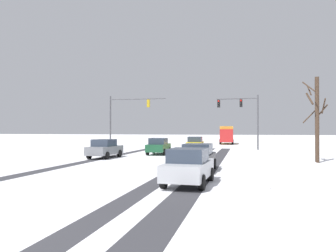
{
  "coord_description": "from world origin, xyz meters",
  "views": [
    {
      "loc": [
        7.02,
        -5.99,
        2.46
      ],
      "look_at": [
        0.0,
        24.87,
        2.8
      ],
      "focal_mm": 35.35,
      "sensor_mm": 36.0,
      "label": 1
    }
  ],
  "objects_px": {
    "car_dark_green_second": "(159,146)",
    "bare_tree_sidewalk_mid": "(317,117)",
    "car_silver_fifth": "(189,166)",
    "box_truck_delivery": "(227,134)",
    "car_grey_third": "(105,149)",
    "car_black_fourth": "(198,157)",
    "traffic_signal_near_left": "(126,113)",
    "car_yellow_cab_lead": "(195,144)",
    "traffic_signal_near_right": "(243,111)"
  },
  "relations": [
    {
      "from": "car_black_fourth",
      "to": "bare_tree_sidewalk_mid",
      "type": "height_order",
      "value": "bare_tree_sidewalk_mid"
    },
    {
      "from": "car_grey_third",
      "to": "car_black_fourth",
      "type": "bearing_deg",
      "value": -37.94
    },
    {
      "from": "car_yellow_cab_lead",
      "to": "bare_tree_sidewalk_mid",
      "type": "distance_m",
      "value": 16.37
    },
    {
      "from": "car_yellow_cab_lead",
      "to": "car_black_fourth",
      "type": "distance_m",
      "value": 19.02
    },
    {
      "from": "car_grey_third",
      "to": "box_truck_delivery",
      "type": "xyz_separation_m",
      "value": [
        8.91,
        30.84,
        0.82
      ]
    },
    {
      "from": "car_yellow_cab_lead",
      "to": "car_black_fourth",
      "type": "xyz_separation_m",
      "value": [
        2.85,
        -18.81,
        0.0
      ]
    },
    {
      "from": "box_truck_delivery",
      "to": "car_yellow_cab_lead",
      "type": "bearing_deg",
      "value": -98.03
    },
    {
      "from": "traffic_signal_near_right",
      "to": "car_black_fourth",
      "type": "relative_size",
      "value": 1.57
    },
    {
      "from": "car_silver_fifth",
      "to": "car_grey_third",
      "type": "bearing_deg",
      "value": 127.78
    },
    {
      "from": "car_yellow_cab_lead",
      "to": "car_grey_third",
      "type": "bearing_deg",
      "value": -117.87
    },
    {
      "from": "traffic_signal_near_left",
      "to": "bare_tree_sidewalk_mid",
      "type": "bearing_deg",
      "value": -30.39
    },
    {
      "from": "traffic_signal_near_left",
      "to": "car_yellow_cab_lead",
      "type": "distance_m",
      "value": 9.11
    },
    {
      "from": "box_truck_delivery",
      "to": "car_black_fourth",
      "type": "bearing_deg",
      "value": -89.77
    },
    {
      "from": "car_dark_green_second",
      "to": "bare_tree_sidewalk_mid",
      "type": "distance_m",
      "value": 14.75
    },
    {
      "from": "car_dark_green_second",
      "to": "car_silver_fifth",
      "type": "distance_m",
      "value": 18.02
    },
    {
      "from": "car_black_fourth",
      "to": "car_silver_fifth",
      "type": "distance_m",
      "value": 4.94
    },
    {
      "from": "traffic_signal_near_left",
      "to": "car_yellow_cab_lead",
      "type": "height_order",
      "value": "traffic_signal_near_left"
    },
    {
      "from": "car_yellow_cab_lead",
      "to": "bare_tree_sidewalk_mid",
      "type": "bearing_deg",
      "value": -48.15
    },
    {
      "from": "traffic_signal_near_left",
      "to": "car_black_fourth",
      "type": "relative_size",
      "value": 1.68
    },
    {
      "from": "traffic_signal_near_right",
      "to": "car_dark_green_second",
      "type": "distance_m",
      "value": 12.01
    },
    {
      "from": "car_yellow_cab_lead",
      "to": "bare_tree_sidewalk_mid",
      "type": "xyz_separation_m",
      "value": [
        10.79,
        -12.04,
        2.58
      ]
    },
    {
      "from": "car_grey_third",
      "to": "car_silver_fifth",
      "type": "height_order",
      "value": "same"
    },
    {
      "from": "car_yellow_cab_lead",
      "to": "car_grey_third",
      "type": "xyz_separation_m",
      "value": [
        -6.21,
        -11.75,
        0.0
      ]
    },
    {
      "from": "car_yellow_cab_lead",
      "to": "car_silver_fifth",
      "type": "xyz_separation_m",
      "value": [
        3.08,
        -23.74,
        0.0
      ]
    },
    {
      "from": "traffic_signal_near_left",
      "to": "car_silver_fifth",
      "type": "bearing_deg",
      "value": -63.57
    },
    {
      "from": "car_dark_green_second",
      "to": "car_black_fourth",
      "type": "xyz_separation_m",
      "value": [
        5.56,
        -12.13,
        0.0
      ]
    },
    {
      "from": "car_silver_fifth",
      "to": "box_truck_delivery",
      "type": "relative_size",
      "value": 0.56
    },
    {
      "from": "car_grey_third",
      "to": "bare_tree_sidewalk_mid",
      "type": "bearing_deg",
      "value": -1.0
    },
    {
      "from": "traffic_signal_near_left",
      "to": "car_grey_third",
      "type": "bearing_deg",
      "value": -79.17
    },
    {
      "from": "car_grey_third",
      "to": "bare_tree_sidewalk_mid",
      "type": "height_order",
      "value": "bare_tree_sidewalk_mid"
    },
    {
      "from": "car_yellow_cab_lead",
      "to": "car_silver_fifth",
      "type": "distance_m",
      "value": 23.94
    },
    {
      "from": "traffic_signal_near_left",
      "to": "car_black_fourth",
      "type": "distance_m",
      "value": 21.45
    },
    {
      "from": "traffic_signal_near_left",
      "to": "box_truck_delivery",
      "type": "height_order",
      "value": "traffic_signal_near_left"
    },
    {
      "from": "car_grey_third",
      "to": "bare_tree_sidewalk_mid",
      "type": "relative_size",
      "value": 0.66
    },
    {
      "from": "car_black_fourth",
      "to": "car_silver_fifth",
      "type": "relative_size",
      "value": 0.99
    },
    {
      "from": "car_silver_fifth",
      "to": "box_truck_delivery",
      "type": "height_order",
      "value": "box_truck_delivery"
    },
    {
      "from": "car_grey_third",
      "to": "box_truck_delivery",
      "type": "height_order",
      "value": "box_truck_delivery"
    },
    {
      "from": "traffic_signal_near_left",
      "to": "traffic_signal_near_right",
      "type": "xyz_separation_m",
      "value": [
        13.8,
        2.08,
        0.11
      ]
    },
    {
      "from": "car_grey_third",
      "to": "car_black_fourth",
      "type": "height_order",
      "value": "same"
    },
    {
      "from": "bare_tree_sidewalk_mid",
      "to": "car_dark_green_second",
      "type": "bearing_deg",
      "value": 158.32
    },
    {
      "from": "traffic_signal_near_right",
      "to": "car_yellow_cab_lead",
      "type": "relative_size",
      "value": 1.56
    },
    {
      "from": "car_silver_fifth",
      "to": "bare_tree_sidewalk_mid",
      "type": "distance_m",
      "value": 14.24
    },
    {
      "from": "car_silver_fifth",
      "to": "bare_tree_sidewalk_mid",
      "type": "relative_size",
      "value": 0.65
    },
    {
      "from": "traffic_signal_near_left",
      "to": "car_grey_third",
      "type": "relative_size",
      "value": 1.66
    },
    {
      "from": "car_silver_fifth",
      "to": "car_black_fourth",
      "type": "bearing_deg",
      "value": 92.75
    },
    {
      "from": "car_grey_third",
      "to": "car_black_fourth",
      "type": "distance_m",
      "value": 11.49
    },
    {
      "from": "traffic_signal_near_right",
      "to": "bare_tree_sidewalk_mid",
      "type": "distance_m",
      "value": 14.34
    },
    {
      "from": "traffic_signal_near_left",
      "to": "car_dark_green_second",
      "type": "relative_size",
      "value": 1.67
    },
    {
      "from": "traffic_signal_near_right",
      "to": "car_grey_third",
      "type": "relative_size",
      "value": 1.56
    },
    {
      "from": "car_yellow_cab_lead",
      "to": "bare_tree_sidewalk_mid",
      "type": "height_order",
      "value": "bare_tree_sidewalk_mid"
    }
  ]
}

